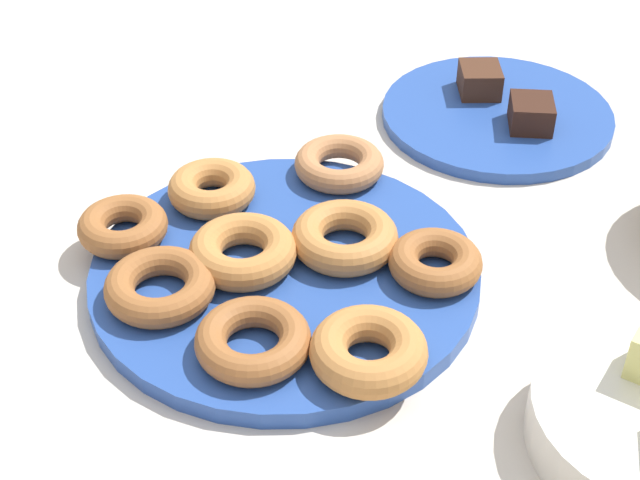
# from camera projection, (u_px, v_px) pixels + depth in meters

# --- Properties ---
(ground_plane) EXTENTS (2.40, 2.40, 0.00)m
(ground_plane) POSITION_uv_depth(u_px,v_px,m) (285.00, 281.00, 0.81)
(ground_plane) COLOR beige
(donut_plate) EXTENTS (0.33, 0.33, 0.02)m
(donut_plate) POSITION_uv_depth(u_px,v_px,m) (285.00, 273.00, 0.81)
(donut_plate) COLOR #284C9E
(donut_plate) RESTS_ON ground_plane
(donut_0) EXTENTS (0.11, 0.11, 0.03)m
(donut_0) POSITION_uv_depth(u_px,v_px,m) (435.00, 259.00, 0.79)
(donut_0) COLOR #995B2D
(donut_0) RESTS_ON donut_plate
(donut_1) EXTENTS (0.12, 0.12, 0.02)m
(donut_1) POSITION_uv_depth(u_px,v_px,m) (253.00, 340.00, 0.72)
(donut_1) COLOR #995B2D
(donut_1) RESTS_ON donut_plate
(donut_2) EXTENTS (0.10, 0.10, 0.03)m
(donut_2) POSITION_uv_depth(u_px,v_px,m) (123.00, 226.00, 0.83)
(donut_2) COLOR #995B2D
(donut_2) RESTS_ON donut_plate
(donut_3) EXTENTS (0.11, 0.11, 0.02)m
(donut_3) POSITION_uv_depth(u_px,v_px,m) (160.00, 286.00, 0.77)
(donut_3) COLOR #995B2D
(donut_3) RESTS_ON donut_plate
(donut_4) EXTENTS (0.12, 0.12, 0.03)m
(donut_4) POSITION_uv_depth(u_px,v_px,m) (345.00, 237.00, 0.81)
(donut_4) COLOR #BC7A3D
(donut_4) RESTS_ON donut_plate
(donut_5) EXTENTS (0.10, 0.10, 0.03)m
(donut_5) POSITION_uv_depth(u_px,v_px,m) (212.00, 188.00, 0.87)
(donut_5) COLOR #BC7A3D
(donut_5) RESTS_ON donut_plate
(donut_6) EXTENTS (0.12, 0.12, 0.03)m
(donut_6) POSITION_uv_depth(u_px,v_px,m) (369.00, 351.00, 0.71)
(donut_6) COLOR #BC7A3D
(donut_6) RESTS_ON donut_plate
(donut_7) EXTENTS (0.12, 0.12, 0.02)m
(donut_7) POSITION_uv_depth(u_px,v_px,m) (339.00, 164.00, 0.91)
(donut_7) COLOR #B27547
(donut_7) RESTS_ON donut_plate
(donut_8) EXTENTS (0.12, 0.12, 0.03)m
(donut_8) POSITION_uv_depth(u_px,v_px,m) (243.00, 251.00, 0.80)
(donut_8) COLOR #BC7A3D
(donut_8) RESTS_ON donut_plate
(cake_plate) EXTENTS (0.25, 0.25, 0.01)m
(cake_plate) POSITION_uv_depth(u_px,v_px,m) (497.00, 115.00, 1.02)
(cake_plate) COLOR #284C9E
(cake_plate) RESTS_ON ground_plane
(brownie_near) EXTENTS (0.05, 0.05, 0.03)m
(brownie_near) POSITION_uv_depth(u_px,v_px,m) (480.00, 80.00, 1.04)
(brownie_near) COLOR #472819
(brownie_near) RESTS_ON cake_plate
(brownie_far) EXTENTS (0.05, 0.04, 0.03)m
(brownie_far) POSITION_uv_depth(u_px,v_px,m) (531.00, 113.00, 0.98)
(brownie_far) COLOR #381E14
(brownie_far) RESTS_ON cake_plate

